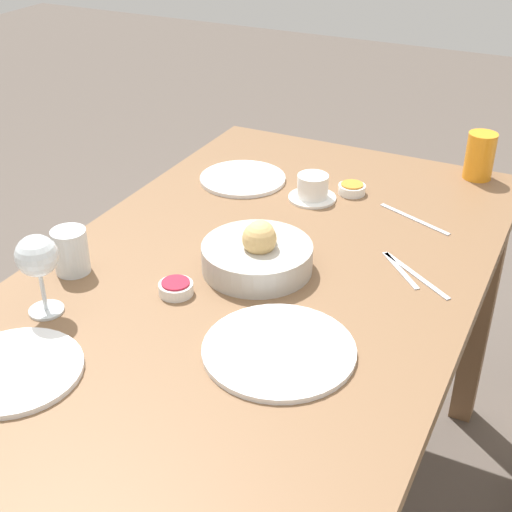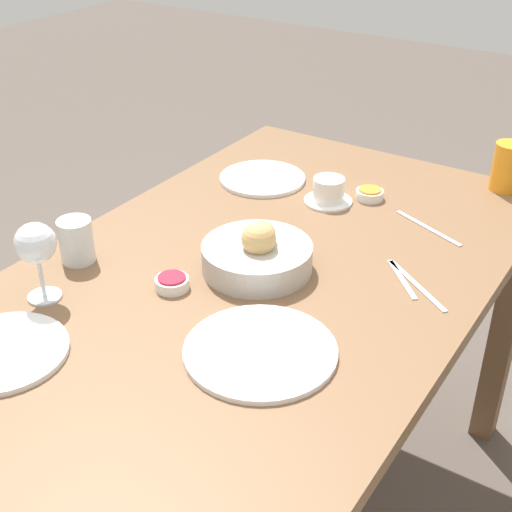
{
  "view_description": "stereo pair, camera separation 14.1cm",
  "coord_description": "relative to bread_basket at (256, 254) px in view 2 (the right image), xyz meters",
  "views": [
    {
      "loc": [
        1.06,
        0.54,
        1.53
      ],
      "look_at": [
        -0.03,
        -0.0,
        0.81
      ],
      "focal_mm": 50.0,
      "sensor_mm": 36.0,
      "label": 1
    },
    {
      "loc": [
        0.99,
        0.66,
        1.53
      ],
      "look_at": [
        -0.03,
        -0.0,
        0.81
      ],
      "focal_mm": 50.0,
      "sensor_mm": 36.0,
      "label": 2
    }
  ],
  "objects": [
    {
      "name": "coffee_cup",
      "position": [
        -0.35,
        -0.02,
        -0.01
      ],
      "size": [
        0.11,
        0.11,
        0.06
      ],
      "color": "white",
      "rests_on": "dining_table"
    },
    {
      "name": "knife_silver",
      "position": [
        -0.12,
        0.29,
        -0.03
      ],
      "size": [
        0.12,
        0.16,
        0.0
      ],
      "color": "#B7B7BC",
      "rests_on": "dining_table"
    },
    {
      "name": "water_tumbler",
      "position": [
        0.17,
        -0.32,
        0.01
      ],
      "size": [
        0.07,
        0.07,
        0.09
      ],
      "color": "silver",
      "rests_on": "dining_table"
    },
    {
      "name": "jam_bowl_honey",
      "position": [
        -0.42,
        0.05,
        -0.02
      ],
      "size": [
        0.07,
        0.07,
        0.03
      ],
      "color": "white",
      "rests_on": "dining_table"
    },
    {
      "name": "plate_far_center",
      "position": [
        0.22,
        0.15,
        -0.03
      ],
      "size": [
        0.26,
        0.26,
        0.01
      ],
      "color": "white",
      "rests_on": "dining_table"
    },
    {
      "name": "juice_glass",
      "position": [
        -0.65,
        0.3,
        0.02
      ],
      "size": [
        0.07,
        0.07,
        0.12
      ],
      "color": "orange",
      "rests_on": "dining_table"
    },
    {
      "name": "plate_near_left",
      "position": [
        -0.37,
        -0.22,
        -0.03
      ],
      "size": [
        0.22,
        0.22,
        0.01
      ],
      "color": "white",
      "rests_on": "dining_table"
    },
    {
      "name": "plate_near_right",
      "position": [
        0.46,
        -0.21,
        -0.03
      ],
      "size": [
        0.22,
        0.22,
        0.01
      ],
      "color": "white",
      "rests_on": "dining_table"
    },
    {
      "name": "fork_silver",
      "position": [
        -0.35,
        0.23,
        -0.03
      ],
      "size": [
        0.09,
        0.18,
        0.0
      ],
      "color": "#B7B7BC",
      "rests_on": "dining_table"
    },
    {
      "name": "wine_glass",
      "position": [
        0.3,
        -0.28,
        0.08
      ],
      "size": [
        0.08,
        0.08,
        0.16
      ],
      "color": "silver",
      "rests_on": "dining_table"
    },
    {
      "name": "jam_bowl_berry",
      "position": [
        0.15,
        -0.1,
        -0.02
      ],
      "size": [
        0.07,
        0.07,
        0.03
      ],
      "color": "white",
      "rests_on": "dining_table"
    },
    {
      "name": "bread_basket",
      "position": [
        0.0,
        0.0,
        0.0
      ],
      "size": [
        0.22,
        0.22,
        0.11
      ],
      "color": "#B2ADA3",
      "rests_on": "dining_table"
    },
    {
      "name": "dining_table",
      "position": [
        0.04,
        0.0,
        -0.14
      ],
      "size": [
        1.48,
        0.85,
        0.78
      ],
      "color": "brown",
      "rests_on": "ground_plane"
    },
    {
      "name": "spoon_coffee",
      "position": [
        -0.12,
        0.26,
        -0.03
      ],
      "size": [
        0.11,
        0.11,
        0.0
      ],
      "color": "#B7B7BC",
      "rests_on": "dining_table"
    }
  ]
}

